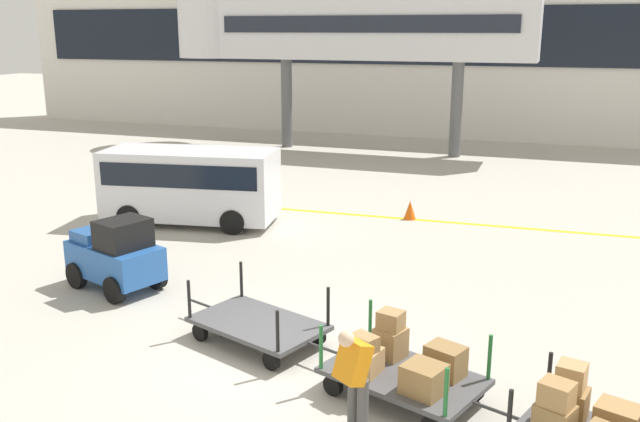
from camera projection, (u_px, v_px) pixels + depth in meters
name	position (u px, v px, depth m)	size (l,w,h in m)	color
ground_plane	(277.00, 357.00, 11.62)	(120.00, 120.00, 0.00)	#B2ADA0
apron_lead_line	(375.00, 216.00, 20.35)	(17.55, 0.20, 0.01)	yellow
terminal_building	(479.00, 45.00, 34.13)	(51.79, 2.51, 9.15)	silver
jet_bridge	(333.00, 30.00, 30.32)	(16.31, 3.00, 6.66)	silver
baggage_tug	(116.00, 255.00, 14.53)	(2.35, 1.80, 1.58)	#2659A5
baggage_cart_lead	(258.00, 324.00, 12.10)	(3.07, 2.09, 1.10)	#4C4C4F
baggage_cart_middle	(404.00, 365.00, 10.23)	(3.07, 2.09, 1.16)	#4C4C4F
baggage_handler	(354.00, 376.00, 9.23)	(0.56, 0.57, 1.56)	#4C4C4C
shuttle_van	(190.00, 180.00, 19.38)	(5.04, 2.64, 2.10)	silver
safety_cone_near	(410.00, 210.00, 20.00)	(0.36, 0.36, 0.55)	#EA590F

